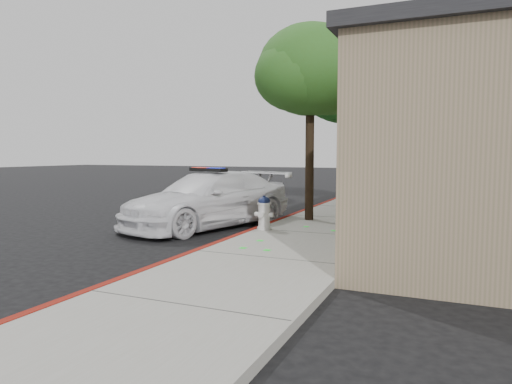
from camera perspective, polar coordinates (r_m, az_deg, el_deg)
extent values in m
plane|color=black|center=(9.66, -7.79, -7.98)|extent=(120.00, 120.00, 0.00)
cube|color=gray|center=(11.71, 6.72, -5.34)|extent=(3.20, 60.00, 0.15)
cube|color=maroon|center=(12.23, -0.23, -4.85)|extent=(0.14, 60.00, 0.16)
cube|color=black|center=(9.21, 12.62, 3.57)|extent=(0.08, 1.48, 1.68)
cube|color=black|center=(12.17, 15.28, 3.78)|extent=(0.08, 1.48, 1.68)
cube|color=black|center=(15.15, 16.90, 3.91)|extent=(0.08, 1.48, 1.68)
cube|color=black|center=(18.13, 17.99, 3.99)|extent=(0.08, 1.48, 1.68)
cube|color=black|center=(21.12, 18.77, 4.05)|extent=(0.08, 1.48, 1.68)
cube|color=black|center=(24.11, 19.36, 4.09)|extent=(0.08, 1.48, 1.68)
cube|color=black|center=(27.10, 19.81, 4.12)|extent=(0.08, 1.48, 1.68)
imported|color=white|center=(13.41, -5.89, -0.92)|extent=(3.85, 5.94, 1.60)
cube|color=black|center=(13.35, -5.92, 2.76)|extent=(1.23, 0.64, 0.10)
cube|color=red|center=(13.59, -6.84, 2.81)|extent=(0.57, 0.39, 0.11)
cube|color=#0C1BD7|center=(13.12, -4.98, 2.75)|extent=(0.57, 0.39, 0.11)
cylinder|color=silver|center=(12.09, 1.01, -4.47)|extent=(0.37, 0.37, 0.06)
cylinder|color=silver|center=(12.05, 1.01, -2.92)|extent=(0.30, 0.30, 0.59)
cylinder|color=silver|center=(12.01, 1.01, -1.42)|extent=(0.35, 0.35, 0.04)
ellipsoid|color=#10193D|center=(12.00, 1.01, -1.11)|extent=(0.31, 0.31, 0.24)
cylinder|color=#10193D|center=(11.99, 1.01, -0.61)|extent=(0.08, 0.08, 0.06)
cylinder|color=silver|center=(12.11, 0.21, -2.75)|extent=(0.13, 0.12, 0.12)
cylinder|color=silver|center=(11.97, 1.82, -2.84)|extent=(0.13, 0.12, 0.12)
cylinder|color=silver|center=(11.87, 0.67, -2.80)|extent=(0.15, 0.13, 0.15)
cylinder|color=black|center=(13.81, 6.62, 3.85)|extent=(0.25, 0.25, 3.52)
ellipsoid|color=#2C5A1C|center=(14.02, 6.72, 14.71)|extent=(3.13, 3.13, 2.66)
ellipsoid|color=#2C5A1C|center=(14.27, 8.74, 13.32)|extent=(2.35, 2.35, 2.00)
ellipsoid|color=#2C5A1C|center=(13.70, 5.02, 14.12)|extent=(2.45, 2.45, 2.08)
cylinder|color=black|center=(18.58, 10.53, 4.08)|extent=(0.25, 0.25, 3.55)
ellipsoid|color=#19521B|center=(18.74, 10.66, 12.18)|extent=(2.98, 2.98, 2.53)
ellipsoid|color=#19521B|center=(19.06, 11.61, 11.16)|extent=(2.40, 2.40, 2.04)
ellipsoid|color=#19521B|center=(18.45, 9.59, 11.71)|extent=(2.30, 2.30, 1.96)
cylinder|color=black|center=(18.84, 12.72, 4.23)|extent=(0.27, 0.27, 3.67)
ellipsoid|color=#1C591B|center=(19.02, 12.88, 12.62)|extent=(3.14, 3.14, 2.67)
ellipsoid|color=#1C591B|center=(18.93, 14.60, 11.67)|extent=(2.41, 2.41, 2.05)
ellipsoid|color=#1C591B|center=(18.87, 11.55, 12.06)|extent=(2.51, 2.51, 2.14)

